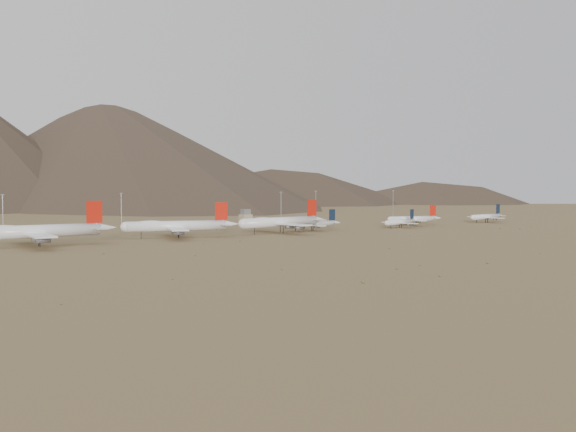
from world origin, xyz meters
TOP-DOWN VIEW (x-y plane):
  - ground at (0.00, 0.00)m, footprint 3000.00×3000.00m
  - mountain_ridge at (0.00, 900.00)m, footprint 4400.00×1000.00m
  - widebody_west at (-146.21, 27.68)m, footprint 77.69×59.44m
  - widebody_centre at (-65.07, 36.26)m, footprint 68.56×54.33m
  - widebody_east at (6.57, 33.36)m, footprint 71.76×55.56m
  - narrowbody_a at (36.68, 39.23)m, footprint 43.45×31.39m
  - narrowbody_b at (105.71, 25.38)m, footprint 39.29×28.81m
  - narrowbody_c at (132.99, 39.65)m, footprint 45.72×33.76m
  - narrowbody_d at (209.10, 32.32)m, footprint 44.97×32.49m
  - control_tower at (30.00, 120.00)m, footprint 8.00×8.00m
  - mast_far_west at (-147.74, 112.94)m, footprint 2.00×0.60m
  - mast_west at (-67.15, 127.86)m, footprint 2.00×0.60m
  - mast_centre at (57.26, 110.93)m, footprint 2.00×0.60m
  - mast_east at (116.78, 145.44)m, footprint 2.00×0.60m
  - mast_far_east at (197.39, 132.12)m, footprint 2.00×0.60m
  - desert_scrub at (24.82, -93.54)m, footprint 425.47×161.67m

SIDE VIEW (x-z plane):
  - ground at x=0.00m, z-range 0.00..0.00m
  - desert_scrub at x=24.82m, z-range -0.13..0.79m
  - narrowbody_b at x=105.71m, z-range -2.30..10.82m
  - narrowbody_a at x=36.68m, z-range -2.52..11.83m
  - narrowbody_d at x=209.10m, z-range -2.61..12.25m
  - narrowbody_c at x=132.99m, z-range -2.71..12.71m
  - control_tower at x=30.00m, z-range -0.68..11.32m
  - widebody_centre at x=-65.07m, z-range -3.25..17.71m
  - widebody_east at x=6.57m, z-range -3.31..18.03m
  - widebody_west at x=-146.21m, z-range -3.58..19.49m
  - mast_far_west at x=-147.74m, z-range 1.35..27.05m
  - mast_west at x=-67.15m, z-range 1.35..27.05m
  - mast_centre at x=57.26m, z-range 1.35..27.05m
  - mast_east at x=116.78m, z-range 1.35..27.05m
  - mast_far_east at x=197.39m, z-range 1.35..27.05m
  - mountain_ridge at x=0.00m, z-range 0.00..300.00m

